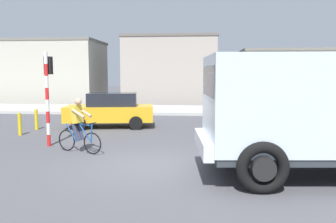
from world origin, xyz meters
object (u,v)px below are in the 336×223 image
(truck_foreground, at_px, (315,107))
(bollard_far, at_px, (36,120))
(cyclist, at_px, (78,125))
(car_red_near, at_px, (268,106))
(pedestrian_near_kerb, at_px, (281,105))
(car_white_mid, at_px, (110,110))
(traffic_light_pole, at_px, (48,86))
(bollard_near, at_px, (20,124))

(truck_foreground, relative_size, bollard_far, 6.24)
(truck_foreground, distance_m, cyclist, 6.84)
(car_red_near, relative_size, pedestrian_near_kerb, 2.64)
(truck_foreground, distance_m, car_white_mid, 9.84)
(cyclist, bearing_deg, car_white_mid, 93.85)
(car_white_mid, bearing_deg, traffic_light_pole, -103.52)
(pedestrian_near_kerb, bearing_deg, car_red_near, -167.40)
(car_white_mid, height_order, pedestrian_near_kerb, pedestrian_near_kerb)
(car_red_near, bearing_deg, bollard_near, -155.32)
(traffic_light_pole, distance_m, bollard_near, 3.20)
(cyclist, bearing_deg, bollard_far, 129.93)
(traffic_light_pole, xyz_separation_m, bollard_near, (-2.08, 1.82, -1.62))
(bollard_near, bearing_deg, car_white_mid, 38.02)
(cyclist, relative_size, car_white_mid, 0.41)
(truck_foreground, bearing_deg, car_red_near, 85.25)
(car_red_near, xyz_separation_m, pedestrian_near_kerb, (0.69, 0.15, 0.03))
(truck_foreground, bearing_deg, cyclist, 164.13)
(truck_foreground, relative_size, pedestrian_near_kerb, 3.47)
(bollard_near, bearing_deg, traffic_light_pole, -41.18)
(truck_foreground, distance_m, bollard_far, 11.68)
(car_white_mid, distance_m, bollard_near, 3.94)
(car_white_mid, relative_size, bollard_far, 4.69)
(cyclist, distance_m, car_white_mid, 5.14)
(truck_foreground, distance_m, car_red_near, 9.58)
(traffic_light_pole, height_order, bollard_near, traffic_light_pole)
(car_white_mid, xyz_separation_m, pedestrian_near_kerb, (8.36, 2.68, 0.03))
(car_red_near, xyz_separation_m, bollard_far, (-10.76, -3.54, -0.37))
(cyclist, bearing_deg, pedestrian_near_kerb, 44.26)
(traffic_light_pole, relative_size, bollard_far, 3.56)
(truck_foreground, xyz_separation_m, car_red_near, (0.79, 9.51, -0.85))
(traffic_light_pole, bearing_deg, bollard_near, 138.82)
(bollard_far, bearing_deg, cyclist, -50.07)
(car_red_near, relative_size, car_white_mid, 1.01)
(bollard_near, bearing_deg, bollard_far, 90.00)
(truck_foreground, relative_size, cyclist, 3.27)
(truck_foreground, bearing_deg, traffic_light_pole, 160.80)
(truck_foreground, relative_size, bollard_near, 6.24)
(cyclist, distance_m, traffic_light_pole, 2.03)
(truck_foreground, height_order, bollard_far, truck_foreground)
(car_red_near, distance_m, bollard_near, 11.85)
(traffic_light_pole, height_order, bollard_far, traffic_light_pole)
(car_white_mid, distance_m, pedestrian_near_kerb, 8.78)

